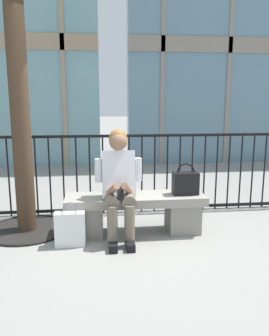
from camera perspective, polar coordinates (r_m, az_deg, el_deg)
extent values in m
plane|color=gray|center=(4.06, 0.16, -10.71)|extent=(60.00, 60.00, 0.00)
cube|color=gray|center=(3.93, 0.17, -5.29)|extent=(1.60, 0.44, 0.10)
cube|color=gray|center=(3.98, -7.96, -8.61)|extent=(0.36, 0.37, 0.35)
cube|color=gray|center=(4.10, 8.04, -8.01)|extent=(0.36, 0.37, 0.35)
cylinder|color=#6B6051|center=(3.72, -3.92, -5.17)|extent=(0.15, 0.40, 0.15)
cylinder|color=#6B6051|center=(3.61, -3.72, -9.80)|extent=(0.11, 0.11, 0.45)
cube|color=black|center=(3.62, -3.63, -12.87)|extent=(0.09, 0.22, 0.08)
cylinder|color=#6B6051|center=(3.73, -1.15, -5.09)|extent=(0.15, 0.40, 0.15)
cylinder|color=#6B6051|center=(3.62, -0.83, -9.70)|extent=(0.11, 0.11, 0.45)
cube|color=black|center=(3.63, -0.73, -12.76)|extent=(0.09, 0.22, 0.08)
cube|color=silver|center=(3.80, -2.71, -1.06)|extent=(0.36, 0.30, 0.55)
cylinder|color=silver|center=(3.78, -6.04, -0.40)|extent=(0.08, 0.08, 0.26)
cylinder|color=#8E664C|center=(3.61, -3.73, -3.69)|extent=(0.16, 0.28, 0.20)
cylinder|color=silver|center=(3.81, 0.59, -0.25)|extent=(0.08, 0.08, 0.26)
cylinder|color=#8E664C|center=(3.62, -1.19, -3.63)|extent=(0.16, 0.28, 0.20)
cube|color=black|center=(3.56, -2.39, -4.22)|extent=(0.07, 0.10, 0.13)
sphere|color=#8E664C|center=(3.72, -2.74, 4.45)|extent=(0.20, 0.20, 0.20)
sphere|color=olive|center=(3.74, -2.78, 4.96)|extent=(0.20, 0.20, 0.20)
cube|color=black|center=(3.98, 8.51, -2.55)|extent=(0.29, 0.16, 0.26)
torus|color=black|center=(3.95, 8.56, -0.67)|extent=(0.21, 0.02, 0.21)
cube|color=white|center=(3.72, -10.73, -10.00)|extent=(0.32, 0.14, 0.37)
torus|color=slate|center=(3.61, -10.90, -7.25)|extent=(0.15, 0.01, 0.15)
torus|color=slate|center=(3.70, -10.79, -6.79)|extent=(0.15, 0.01, 0.15)
cylinder|color=black|center=(4.75, -20.30, -1.38)|extent=(0.02, 0.02, 1.08)
cylinder|color=black|center=(4.71, -18.22, -1.34)|extent=(0.02, 0.02, 1.08)
cylinder|color=black|center=(4.68, -16.11, -1.31)|extent=(0.02, 0.02, 1.08)
cylinder|color=black|center=(4.65, -13.98, -1.27)|extent=(0.02, 0.02, 1.08)
cylinder|color=black|center=(4.63, -11.82, -1.22)|extent=(0.02, 0.02, 1.08)
cylinder|color=black|center=(4.62, -9.65, -1.18)|extent=(0.02, 0.02, 1.08)
cylinder|color=black|center=(4.61, -7.46, -1.13)|extent=(0.02, 0.02, 1.08)
cylinder|color=black|center=(4.61, -5.28, -1.09)|extent=(0.02, 0.02, 1.08)
cylinder|color=black|center=(4.62, -3.10, -1.04)|extent=(0.02, 0.02, 1.08)
cylinder|color=black|center=(4.63, -0.92, -0.99)|extent=(0.02, 0.02, 1.08)
cylinder|color=black|center=(4.65, 1.23, -0.93)|extent=(0.02, 0.02, 1.08)
cylinder|color=black|center=(4.68, 3.37, -0.88)|extent=(0.02, 0.02, 1.08)
cylinder|color=black|center=(4.71, 5.48, -0.83)|extent=(0.02, 0.02, 1.08)
cylinder|color=black|center=(4.75, 7.55, -0.78)|extent=(0.02, 0.02, 1.08)
cylinder|color=black|center=(4.80, 9.60, -0.72)|extent=(0.02, 0.02, 1.08)
cylinder|color=black|center=(4.85, 11.59, -0.67)|extent=(0.02, 0.02, 1.08)
cylinder|color=black|center=(4.90, 13.55, -0.62)|extent=(0.02, 0.02, 1.08)
cylinder|color=black|center=(4.97, 15.46, -0.56)|extent=(0.02, 0.02, 1.08)
cylinder|color=black|center=(5.03, 17.32, -0.51)|extent=(0.02, 0.02, 1.08)
cylinder|color=black|center=(5.11, 19.12, -0.46)|extent=(0.02, 0.02, 1.08)
cylinder|color=black|center=(5.19, 20.88, -0.41)|extent=(0.02, 0.02, 1.08)
cube|color=black|center=(4.76, -0.91, -6.75)|extent=(7.39, 0.04, 0.04)
cube|color=black|center=(4.55, -0.94, 5.41)|extent=(7.39, 0.04, 0.04)
cylinder|color=black|center=(4.33, -17.44, -9.77)|extent=(0.97, 0.97, 0.01)
torus|color=black|center=(4.32, -17.45, -9.70)|extent=(1.00, 1.00, 0.03)
cylinder|color=#423021|center=(4.06, -18.87, 13.21)|extent=(0.22, 0.22, 3.40)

